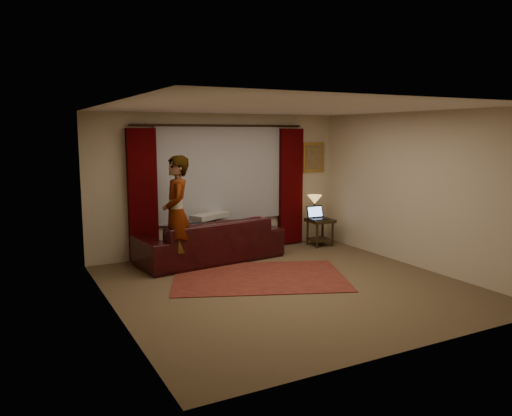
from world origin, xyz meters
The scene contains 20 objects.
floor centered at (0.00, 0.00, -0.01)m, with size 5.00×5.00×0.01m, color brown.
ceiling centered at (0.00, 0.00, 2.60)m, with size 5.00×5.00×0.02m, color silver.
wall_back centered at (0.00, 2.50, 1.30)m, with size 5.00×0.02×2.60m, color #BDAF93.
wall_front centered at (0.00, -2.50, 1.30)m, with size 5.00×0.02×2.60m, color #BDAF93.
wall_left centered at (-2.50, 0.00, 1.30)m, with size 0.02×5.00×2.60m, color #BDAF93.
wall_right centered at (2.50, 0.00, 1.30)m, with size 0.02×5.00×2.60m, color #BDAF93.
sheer_curtain centered at (0.00, 2.44, 1.50)m, with size 2.50×0.05×1.80m, color #93939A.
drape_left centered at (-1.50, 2.39, 1.18)m, with size 0.50×0.14×2.30m, color #340102.
drape_right centered at (1.50, 2.39, 1.18)m, with size 0.50×0.14×2.30m, color #340102.
curtain_rod centered at (0.00, 2.39, 2.38)m, with size 0.04×0.04×3.40m, color black.
picture_frame centered at (2.10, 2.47, 1.75)m, with size 0.50×0.04×0.60m, color gold.
sofa centered at (-0.45, 1.89, 0.52)m, with size 2.56×1.11×1.03m, color black.
throw_blanket centered at (-0.34, 2.17, 1.03)m, with size 0.77×0.31×0.09m, color #9C9A95.
clothing_pile centered at (0.44, 1.86, 0.62)m, with size 0.49×0.38×0.21m, color #78394F.
laptop_sofa centered at (-0.77, 1.62, 0.62)m, with size 0.29×0.32×0.21m, color black, non-canonical shape.
area_rug centered at (-0.17, 0.57, 0.01)m, with size 2.66×1.78×0.01m, color maroon.
end_table centered at (1.96, 1.99, 0.27)m, with size 0.47×0.47×0.54m, color black.
tiffany_lamp centered at (1.91, 2.12, 0.78)m, with size 0.29×0.29×0.47m, color olive, non-canonical shape.
laptop_table centered at (1.89, 1.96, 0.67)m, with size 0.36×0.39×0.26m, color black, non-canonical shape.
person centered at (-1.18, 1.51, 0.95)m, with size 0.56×0.56×1.89m, color #9C9A95.
Camera 1 is at (-3.72, -6.12, 2.25)m, focal length 35.00 mm.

